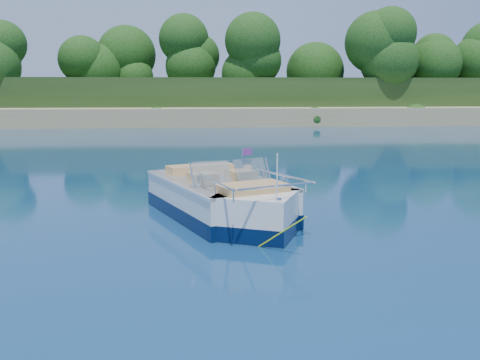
{
  "coord_description": "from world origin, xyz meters",
  "views": [
    {
      "loc": [
        -2.98,
        -8.43,
        3.11
      ],
      "look_at": [
        -1.84,
        4.63,
        0.85
      ],
      "focal_mm": 40.0,
      "sensor_mm": 36.0,
      "label": 1
    }
  ],
  "objects": [
    {
      "name": "shoreline",
      "position": [
        0.0,
        63.77,
        0.98
      ],
      "size": [
        170.0,
        59.0,
        6.0
      ],
      "color": "#958356",
      "rests_on": "ground"
    },
    {
      "name": "ground",
      "position": [
        0.0,
        0.0,
        0.0
      ],
      "size": [
        160.0,
        160.0,
        0.0
      ],
      "primitive_type": "plane",
      "color": "#0A2248",
      "rests_on": "ground"
    },
    {
      "name": "tow_tube",
      "position": [
        -1.33,
        6.29,
        0.08
      ],
      "size": [
        1.32,
        1.32,
        0.32
      ],
      "rotation": [
        0.0,
        0.0,
        0.08
      ],
      "color": "#FFF500",
      "rests_on": "ground"
    },
    {
      "name": "boy",
      "position": [
        -1.45,
        6.27,
        0.0
      ],
      "size": [
        0.38,
        0.81,
        1.58
      ],
      "primitive_type": "imported",
      "rotation": [
        0.0,
        -0.17,
        1.59
      ],
      "color": "tan",
      "rests_on": "ground"
    },
    {
      "name": "motorboat",
      "position": [
        -2.24,
        4.02,
        0.41
      ],
      "size": [
        3.69,
        5.97,
        2.1
      ],
      "rotation": [
        0.0,
        0.0,
        0.38
      ],
      "color": "white",
      "rests_on": "ground"
    },
    {
      "name": "treeline",
      "position": [
        0.04,
        41.01,
        5.55
      ],
      "size": [
        150.0,
        7.12,
        8.19
      ],
      "color": "black",
      "rests_on": "ground"
    }
  ]
}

